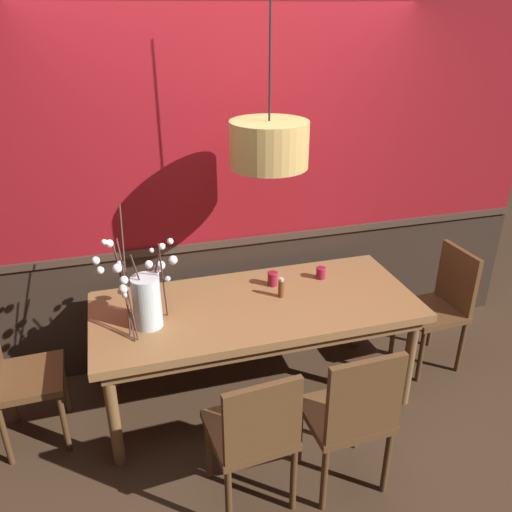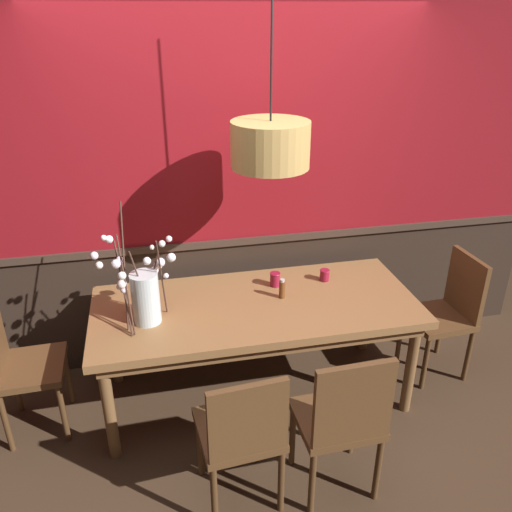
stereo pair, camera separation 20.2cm
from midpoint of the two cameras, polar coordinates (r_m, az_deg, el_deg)
The scene contains 14 objects.
ground_plane at distance 3.80m, azimuth 1.58°, elevation -14.85°, with size 24.00×24.00×0.00m, color #422D1E.
back_wall at distance 3.66m, azimuth -0.50°, elevation 8.65°, with size 4.70×0.14×2.82m.
dining_table at distance 3.41m, azimuth 1.71°, elevation -6.40°, with size 2.09×0.90×0.74m.
chair_near_side_left at distance 2.80m, azimuth 0.62°, elevation -18.69°, with size 0.45×0.46×0.90m.
chair_head_west_end at distance 3.49m, azimuth -23.24°, elevation -10.40°, with size 0.40×0.44×0.95m.
chair_head_east_end at distance 4.02m, azimuth 21.67°, elevation -5.45°, with size 0.43×0.43×0.92m.
chair_far_side_right at distance 4.29m, azimuth 2.60°, elevation -1.09°, with size 0.41×0.42×0.97m.
chair_far_side_left at distance 4.15m, azimuth -4.79°, elevation -2.27°, with size 0.45×0.41×0.95m.
chair_near_side_right at distance 2.89m, azimuth 11.54°, elevation -17.02°, with size 0.45×0.41×0.95m.
vase_with_blossoms at distance 3.14m, azimuth -10.33°, elevation -4.25°, with size 0.47×0.31×0.73m.
candle_holder_nearer_center at distance 3.66m, azimuth 9.10°, elevation -2.09°, with size 0.07×0.07×0.08m.
candle_holder_nearer_edge at distance 3.55m, azimuth 3.73°, elevation -2.58°, with size 0.07×0.07×0.10m.
condiment_bottle at distance 3.41m, azimuth 4.58°, elevation -3.64°, with size 0.04×0.04×0.14m.
pendant_lamp at distance 3.09m, azimuth 3.50°, elevation 12.06°, with size 0.46×0.46×1.21m.
Camera 2 is at (-0.61, -2.83, 2.47)m, focal length 36.53 mm.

